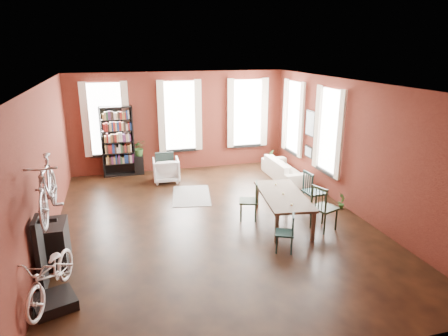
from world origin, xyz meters
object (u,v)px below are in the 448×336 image
object	(u,v)px
dining_chair_d	(314,192)
console_table	(56,243)
dining_chair_b	(248,201)
bike_trainer	(55,302)
dining_chair_c	(324,208)
bookshelf	(118,142)
dining_table	(283,209)
cream_sofa	(285,166)
dining_chair_a	(285,233)
bicycle_floor	(48,252)
white_armchair	(166,169)
plant_stand	(139,165)

from	to	relation	value
dining_chair_d	console_table	size ratio (longest dim) A/B	1.30
dining_chair_b	bike_trainer	size ratio (longest dim) A/B	1.51
dining_chair_c	bookshelf	distance (m)	6.83
dining_table	cream_sofa	size ratio (longest dim) A/B	0.99
dining_table	cream_sofa	xyz separation A→B (m)	(1.39, 3.00, 0.05)
dining_chair_a	dining_chair_d	xyz separation A→B (m)	(1.51, 1.65, 0.13)
dining_chair_d	bicycle_floor	bearing A→B (deg)	108.28
bookshelf	bike_trainer	xyz separation A→B (m)	(-1.18, -6.67, -1.01)
bookshelf	cream_sofa	size ratio (longest dim) A/B	1.06
white_armchair	bicycle_floor	size ratio (longest dim) A/B	0.49
white_armchair	dining_chair_c	bearing A→B (deg)	128.11
dining_chair_a	dining_chair_d	distance (m)	2.24
dining_chair_b	dining_chair_d	xyz separation A→B (m)	(1.71, -0.01, 0.06)
dining_chair_a	console_table	xyz separation A→B (m)	(-4.34, 0.75, 0.00)
bike_trainer	console_table	bearing A→B (deg)	94.07
dining_table	plant_stand	distance (m)	5.55
white_armchair	plant_stand	size ratio (longest dim) A/B	1.32
cream_sofa	bike_trainer	world-z (taller)	cream_sofa
console_table	plant_stand	distance (m)	5.53
dining_chair_d	cream_sofa	bearing A→B (deg)	-12.71
bike_trainer	console_table	world-z (taller)	console_table
dining_chair_d	bicycle_floor	world-z (taller)	bicycle_floor
dining_chair_a	bicycle_floor	size ratio (longest dim) A/B	0.49
dining_chair_d	console_table	xyz separation A→B (m)	(-5.85, -0.90, -0.12)
console_table	plant_stand	size ratio (longest dim) A/B	1.34
dining_table	plant_stand	size ratio (longest dim) A/B	3.46
dining_chair_a	dining_chair_c	bearing A→B (deg)	143.10
dining_chair_d	bike_trainer	size ratio (longest dim) A/B	1.71
dining_table	white_armchair	world-z (taller)	white_armchair
dining_table	white_armchair	distance (m)	4.32
bookshelf	dining_chair_b	bearing A→B (deg)	-56.26
dining_chair_b	bike_trainer	xyz separation A→B (m)	(-4.04, -2.39, -0.37)
dining_chair_b	plant_stand	distance (m)	4.85
dining_chair_b	bike_trainer	world-z (taller)	dining_chair_b
bookshelf	dining_table	bearing A→B (deg)	-52.88
dining_table	dining_chair_d	size ratio (longest dim) A/B	1.98
dining_chair_d	bike_trainer	bearing A→B (deg)	107.97
dining_table	console_table	size ratio (longest dim) A/B	2.58
dining_chair_c	bookshelf	size ratio (longest dim) A/B	0.47
bike_trainer	dining_table	bearing A→B (deg)	22.63
console_table	plant_stand	world-z (taller)	console_table
cream_sofa	bike_trainer	bearing A→B (deg)	129.08
bike_trainer	dining_chair_c	bearing A→B (deg)	14.44
white_armchair	dining_chair_b	bearing A→B (deg)	118.01
bookshelf	plant_stand	xyz separation A→B (m)	(0.60, 0.00, -0.80)
white_armchair	bike_trainer	size ratio (longest dim) A/B	1.29
console_table	plant_stand	bearing A→B (deg)	70.12
dining_table	dining_chair_b	size ratio (longest dim) A/B	2.24
dining_chair_b	cream_sofa	size ratio (longest dim) A/B	0.44
dining_chair_b	bookshelf	size ratio (longest dim) A/B	0.42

